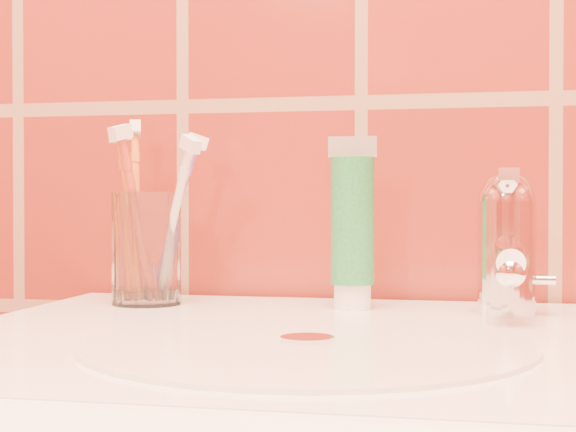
# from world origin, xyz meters

# --- Properties ---
(glass_tumbler) EXTENTS (0.08, 0.08, 0.10)m
(glass_tumbler) POSITION_xyz_m (-0.19, 1.11, 0.90)
(glass_tumbler) COLOR white
(glass_tumbler) RESTS_ON pedestal_sink
(toothpaste_tube) EXTENTS (0.04, 0.04, 0.15)m
(toothpaste_tube) POSITION_xyz_m (0.00, 1.11, 0.92)
(toothpaste_tube) COLOR white
(toothpaste_tube) RESTS_ON pedestal_sink
(faucet) EXTENTS (0.05, 0.11, 0.12)m
(faucet) POSITION_xyz_m (0.14, 1.09, 0.91)
(faucet) COLOR white
(faucet) RESTS_ON pedestal_sink
(toothbrush_0) EXTENTS (0.14, 0.13, 0.17)m
(toothbrush_0) POSITION_xyz_m (-0.16, 1.10, 0.93)
(toothbrush_0) COLOR silver
(toothbrush_0) RESTS_ON glass_tumbler
(toothbrush_1) EXTENTS (0.12, 0.10, 0.17)m
(toothbrush_1) POSITION_xyz_m (-0.17, 1.13, 0.93)
(toothbrush_1) COLOR #8A4799
(toothbrush_1) RESTS_ON glass_tumbler
(toothbrush_2) EXTENTS (0.08, 0.10, 0.18)m
(toothbrush_2) POSITION_xyz_m (-0.19, 1.09, 0.93)
(toothbrush_2) COLOR #B83D27
(toothbrush_2) RESTS_ON glass_tumbler
(toothbrush_3) EXTENTS (0.07, 0.06, 0.17)m
(toothbrush_3) POSITION_xyz_m (-0.20, 1.10, 0.93)
(toothbrush_3) COLOR #C85623
(toothbrush_3) RESTS_ON glass_tumbler
(toothbrush_4) EXTENTS (0.09, 0.13, 0.19)m
(toothbrush_4) POSITION_xyz_m (-0.21, 1.13, 0.94)
(toothbrush_4) COLOR orange
(toothbrush_4) RESTS_ON glass_tumbler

